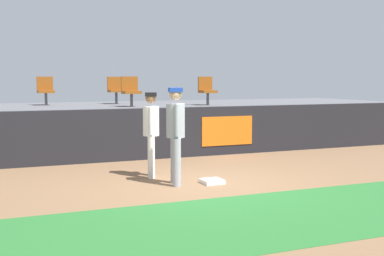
{
  "coord_description": "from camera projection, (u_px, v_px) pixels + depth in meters",
  "views": [
    {
      "loc": [
        -4.02,
        -8.95,
        2.03
      ],
      "look_at": [
        0.21,
        1.02,
        1.0
      ],
      "focal_mm": 48.17,
      "sensor_mm": 36.0,
      "label": 1
    }
  ],
  "objects": [
    {
      "name": "ground_plane",
      "position": [
        203.0,
        184.0,
        9.95
      ],
      "size": [
        60.0,
        60.0,
        0.0
      ],
      "primitive_type": "plane",
      "color": "brown"
    },
    {
      "name": "first_base",
      "position": [
        212.0,
        181.0,
        10.05
      ],
      "size": [
        0.4,
        0.4,
        0.08
      ],
      "primitive_type": "cube",
      "color": "white",
      "rests_on": "ground_plane"
    },
    {
      "name": "bleacher_platform",
      "position": [
        121.0,
        126.0,
        15.42
      ],
      "size": [
        18.0,
        4.8,
        1.27
      ],
      "primitive_type": "cube",
      "color": "#59595E",
      "rests_on": "ground_plane"
    },
    {
      "name": "field_wall",
      "position": [
        148.0,
        134.0,
        13.06
      ],
      "size": [
        18.0,
        0.26,
        1.3
      ],
      "color": "black",
      "rests_on": "ground_plane"
    },
    {
      "name": "seat_front_right",
      "position": [
        207.0,
        89.0,
        15.18
      ],
      "size": [
        0.44,
        0.44,
        0.84
      ],
      "color": "#4C4C51",
      "rests_on": "bleacher_platform"
    },
    {
      "name": "seat_back_left",
      "position": [
        45.0,
        89.0,
        15.12
      ],
      "size": [
        0.47,
        0.44,
        0.84
      ],
      "color": "#4C4C51",
      "rests_on": "bleacher_platform"
    },
    {
      "name": "grass_foreground_strip",
      "position": [
        273.0,
        216.0,
        7.62
      ],
      "size": [
        18.0,
        2.8,
        0.01
      ],
      "primitive_type": "cube",
      "color": "#26662B",
      "rests_on": "ground_plane"
    },
    {
      "name": "player_runner_visitor",
      "position": [
        176.0,
        129.0,
        9.82
      ],
      "size": [
        0.43,
        0.51,
        1.87
      ],
      "rotation": [
        0.0,
        0.0,
        -1.81
      ],
      "color": "#9EA3AD",
      "rests_on": "ground_plane"
    },
    {
      "name": "seat_front_center",
      "position": [
        131.0,
        90.0,
        14.28
      ],
      "size": [
        0.47,
        0.44,
        0.84
      ],
      "color": "#4C4C51",
      "rests_on": "bleacher_platform"
    },
    {
      "name": "seat_back_center",
      "position": [
        116.0,
        89.0,
        15.94
      ],
      "size": [
        0.46,
        0.44,
        0.84
      ],
      "color": "#4C4C51",
      "rests_on": "bleacher_platform"
    },
    {
      "name": "player_fielder_home",
      "position": [
        151.0,
        128.0,
        10.63
      ],
      "size": [
        0.46,
        0.51,
        1.76
      ],
      "rotation": [
        0.0,
        0.0,
        -1.9
      ],
      "color": "white",
      "rests_on": "ground_plane"
    }
  ]
}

